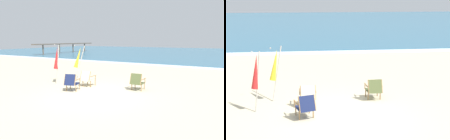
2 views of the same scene
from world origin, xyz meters
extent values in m
plane|color=beige|center=(0.00, 0.00, 0.00)|extent=(80.00, 80.00, 0.00)
cube|color=teal|center=(0.00, 31.42, 0.05)|extent=(80.00, 40.00, 0.10)
cube|color=white|center=(0.00, 11.12, 0.03)|extent=(80.00, 1.10, 0.06)
cube|color=#19234C|center=(-1.31, 0.07, 0.32)|extent=(0.63, 0.61, 0.04)
cube|color=#19234C|center=(-1.21, -0.25, 0.56)|extent=(0.54, 0.35, 0.50)
cylinder|color=olive|center=(-1.60, 0.21, 0.16)|extent=(0.04, 0.04, 0.32)
cylinder|color=olive|center=(-1.15, 0.35, 0.16)|extent=(0.04, 0.04, 0.32)
cylinder|color=olive|center=(-1.47, -0.20, 0.16)|extent=(0.04, 0.04, 0.32)
cylinder|color=olive|center=(-1.02, -0.07, 0.16)|extent=(0.04, 0.04, 0.32)
cube|color=olive|center=(-1.57, -0.03, 0.54)|extent=(0.18, 0.52, 0.02)
cylinder|color=olive|center=(-1.63, 0.15, 0.43)|extent=(0.04, 0.04, 0.22)
cube|color=olive|center=(-1.04, 0.13, 0.54)|extent=(0.18, 0.52, 0.02)
cylinder|color=olive|center=(-1.09, 0.31, 0.43)|extent=(0.04, 0.04, 0.22)
cylinder|color=olive|center=(-1.46, -0.32, 0.56)|extent=(0.10, 0.23, 0.50)
cylinder|color=olive|center=(-0.97, -0.18, 0.56)|extent=(0.10, 0.23, 0.50)
cube|color=beige|center=(-1.19, 1.19, 0.32)|extent=(0.54, 0.50, 0.04)
cube|color=beige|center=(-1.17, 0.85, 0.56)|extent=(0.50, 0.25, 0.50)
cylinder|color=olive|center=(-1.43, 1.39, 0.16)|extent=(0.04, 0.04, 0.32)
cylinder|color=olive|center=(-0.97, 1.41, 0.16)|extent=(0.04, 0.04, 0.32)
cylinder|color=olive|center=(-1.41, 0.96, 0.16)|extent=(0.04, 0.04, 0.32)
cylinder|color=olive|center=(-0.95, 0.98, 0.16)|extent=(0.04, 0.04, 0.32)
cube|color=olive|center=(-1.47, 1.15, 0.54)|extent=(0.06, 0.53, 0.02)
cylinder|color=olive|center=(-1.48, 1.34, 0.43)|extent=(0.04, 0.04, 0.22)
cube|color=olive|center=(-0.91, 1.18, 0.54)|extent=(0.06, 0.53, 0.02)
cylinder|color=olive|center=(-0.92, 1.37, 0.43)|extent=(0.04, 0.04, 0.22)
cylinder|color=olive|center=(-1.43, 0.84, 0.56)|extent=(0.05, 0.23, 0.50)
cylinder|color=olive|center=(-0.92, 0.86, 0.56)|extent=(0.05, 0.23, 0.50)
cube|color=#515B33|center=(1.32, 1.66, 0.32)|extent=(0.53, 0.49, 0.04)
cube|color=#515B33|center=(1.33, 1.33, 0.56)|extent=(0.50, 0.23, 0.50)
cylinder|color=olive|center=(1.08, 1.87, 0.16)|extent=(0.04, 0.04, 0.32)
cylinder|color=olive|center=(1.55, 1.88, 0.16)|extent=(0.04, 0.04, 0.32)
cylinder|color=olive|center=(1.09, 1.43, 0.16)|extent=(0.04, 0.04, 0.32)
cylinder|color=olive|center=(1.56, 1.45, 0.16)|extent=(0.04, 0.04, 0.32)
cube|color=olive|center=(1.04, 1.63, 0.54)|extent=(0.05, 0.53, 0.02)
cylinder|color=olive|center=(1.04, 1.82, 0.43)|extent=(0.04, 0.04, 0.22)
cube|color=olive|center=(1.60, 1.64, 0.54)|extent=(0.05, 0.53, 0.02)
cylinder|color=olive|center=(1.59, 1.83, 0.43)|extent=(0.04, 0.04, 0.22)
cylinder|color=olive|center=(1.07, 1.32, 0.56)|extent=(0.05, 0.22, 0.50)
cylinder|color=olive|center=(1.58, 1.33, 0.56)|extent=(0.05, 0.22, 0.50)
cylinder|color=#B7B2A8|center=(-2.86, 0.70, 1.04)|extent=(0.28, 0.13, 2.09)
cone|color=red|center=(-2.90, 0.69, 1.41)|extent=(0.40, 0.32, 1.17)
sphere|color=#B7B2A8|center=(-2.97, 0.67, 2.09)|extent=(0.06, 0.06, 0.06)
cylinder|color=#B7B2A8|center=(-2.31, 1.90, 1.01)|extent=(0.41, 0.51, 2.03)
cone|color=yellow|center=(-2.37, 1.82, 1.36)|extent=(0.50, 0.55, 1.17)
sphere|color=#B7B2A8|center=(-2.48, 1.68, 2.02)|extent=(0.06, 0.06, 0.06)
cube|color=brown|center=(-18.74, 19.19, 1.66)|extent=(0.90, 13.67, 0.16)
cylinder|color=brown|center=(-18.74, 14.07, 0.83)|extent=(0.20, 0.20, 1.66)
cylinder|color=brown|center=(-18.74, 17.48, 0.83)|extent=(0.20, 0.20, 1.66)
cylinder|color=brown|center=(-18.74, 20.90, 0.83)|extent=(0.20, 0.20, 1.66)
cylinder|color=brown|center=(-18.74, 24.32, 0.83)|extent=(0.20, 0.20, 1.66)
camera|label=1|loc=(4.72, -7.03, 2.36)|focal=32.00mm
camera|label=2|loc=(-1.21, -9.57, 4.00)|focal=50.00mm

